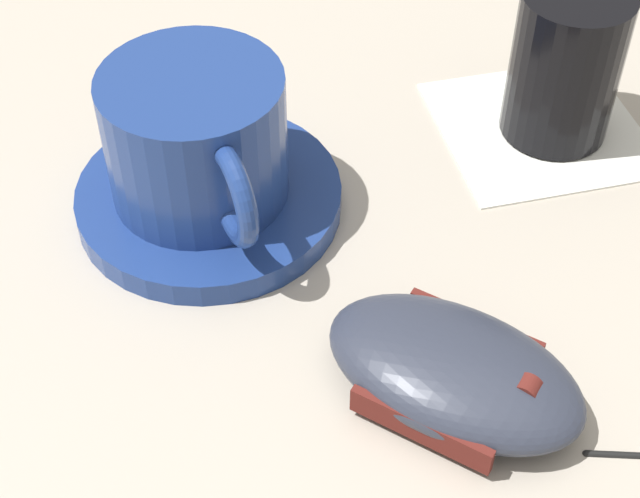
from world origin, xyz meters
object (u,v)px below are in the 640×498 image
at_px(coffee_cup, 197,139).
at_px(drinking_glass, 565,65).
at_px(saucer, 209,198).
at_px(computer_mouse, 454,371).

height_order(coffee_cup, drinking_glass, drinking_glass).
xyz_separation_m(saucer, coffee_cup, (-0.00, -0.00, 0.04)).
relative_size(saucer, drinking_glass, 1.62).
xyz_separation_m(computer_mouse, drinking_glass, (0.08, 0.18, 0.03)).
bearing_deg(coffee_cup, drinking_glass, 17.64).
xyz_separation_m(saucer, computer_mouse, (0.11, -0.12, 0.01)).
bearing_deg(drinking_glass, saucer, -162.74).
distance_m(saucer, drinking_glass, 0.21).
distance_m(coffee_cup, drinking_glass, 0.21).
distance_m(computer_mouse, drinking_glass, 0.20).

